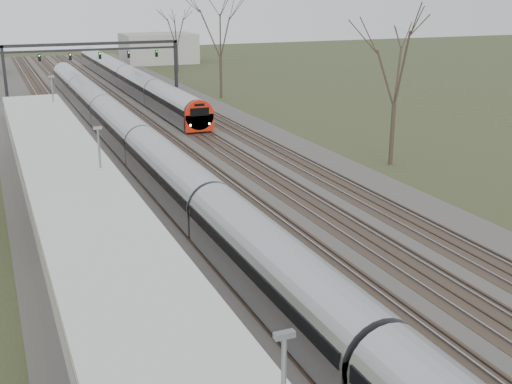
# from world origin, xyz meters

# --- Properties ---
(track_bed) EXTENTS (24.00, 160.00, 0.22)m
(track_bed) POSITION_xyz_m (0.26, 55.00, 0.06)
(track_bed) COLOR #474442
(track_bed) RESTS_ON ground
(platform) EXTENTS (3.50, 69.00, 1.00)m
(platform) POSITION_xyz_m (-9.05, 37.50, 0.50)
(platform) COLOR #9E9B93
(platform) RESTS_ON ground
(canopy) EXTENTS (4.10, 50.00, 3.11)m
(canopy) POSITION_xyz_m (-9.05, 32.99, 3.93)
(canopy) COLOR slate
(canopy) RESTS_ON platform
(signal_gantry) EXTENTS (21.00, 0.59, 6.08)m
(signal_gantry) POSITION_xyz_m (0.29, 84.99, 4.91)
(signal_gantry) COLOR black
(signal_gantry) RESTS_ON ground
(tree_east_far) EXTENTS (5.00, 5.00, 10.30)m
(tree_east_far) POSITION_xyz_m (14.00, 42.00, 7.29)
(tree_east_far) COLOR #2D231C
(tree_east_far) RESTS_ON ground
(train_near) EXTENTS (2.62, 90.21, 3.05)m
(train_near) POSITION_xyz_m (-2.50, 47.95, 1.48)
(train_near) COLOR #A3A6AD
(train_near) RESTS_ON ground
(train_far) EXTENTS (2.62, 60.21, 3.05)m
(train_far) POSITION_xyz_m (4.50, 86.74, 1.48)
(train_far) COLOR #A3A6AD
(train_far) RESTS_ON ground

